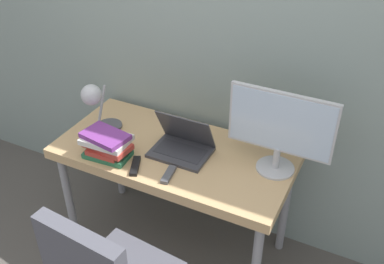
# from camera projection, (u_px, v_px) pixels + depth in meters

# --- Properties ---
(wall_back) EXTENTS (8.00, 0.05, 2.60)m
(wall_back) POSITION_uv_depth(u_px,v_px,m) (205.00, 36.00, 2.54)
(wall_back) COLOR gray
(wall_back) RESTS_ON ground_plane
(desk) EXTENTS (1.35, 0.66, 0.76)m
(desk) POSITION_uv_depth(u_px,v_px,m) (175.00, 160.00, 2.58)
(desk) COLOR tan
(desk) RESTS_ON ground_plane
(laptop) EXTENTS (0.32, 0.24, 0.23)m
(laptop) POSITION_uv_depth(u_px,v_px,m) (182.00, 145.00, 2.50)
(laptop) COLOR #38383D
(laptop) RESTS_ON desk
(monitor) EXTENTS (0.55, 0.21, 0.46)m
(monitor) POSITION_uv_depth(u_px,v_px,m) (280.00, 128.00, 2.26)
(monitor) COLOR #B7B7BC
(monitor) RESTS_ON desk
(desk_lamp) EXTENTS (0.15, 0.26, 0.35)m
(desk_lamp) POSITION_uv_depth(u_px,v_px,m) (95.00, 101.00, 2.54)
(desk_lamp) COLOR #4C4C51
(desk_lamp) RESTS_ON desk
(book_stack) EXTENTS (0.28, 0.20, 0.15)m
(book_stack) POSITION_uv_depth(u_px,v_px,m) (107.00, 145.00, 2.45)
(book_stack) COLOR #286B47
(book_stack) RESTS_ON desk
(tv_remote) EXTENTS (0.06, 0.14, 0.02)m
(tv_remote) POSITION_uv_depth(u_px,v_px,m) (168.00, 175.00, 2.34)
(tv_remote) COLOR #4C4C51
(tv_remote) RESTS_ON desk
(media_remote) EXTENTS (0.10, 0.16, 0.02)m
(media_remote) POSITION_uv_depth(u_px,v_px,m) (135.00, 166.00, 2.41)
(media_remote) COLOR black
(media_remote) RESTS_ON desk
(game_controller) EXTENTS (0.15, 0.09, 0.04)m
(game_controller) POSITION_uv_depth(u_px,v_px,m) (104.00, 149.00, 2.52)
(game_controller) COLOR black
(game_controller) RESTS_ON desk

